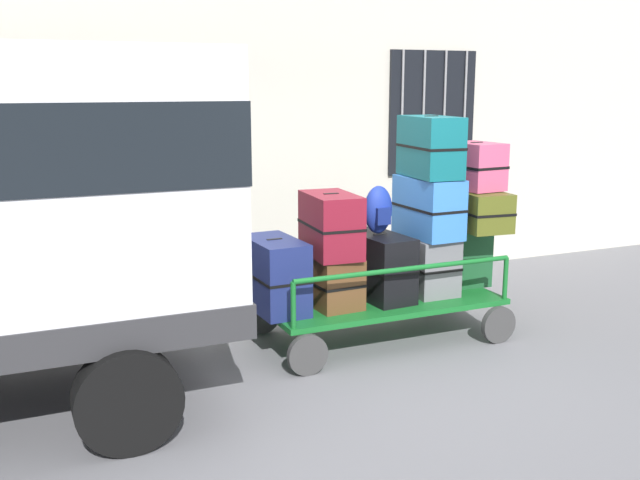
% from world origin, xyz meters
% --- Properties ---
extents(ground_plane, '(40.00, 40.00, 0.00)m').
position_xyz_m(ground_plane, '(0.00, 0.00, 0.00)').
color(ground_plane, slate).
extents(building_wall, '(12.00, 0.38, 5.00)m').
position_xyz_m(building_wall, '(0.00, 2.73, 2.50)').
color(building_wall, beige).
rests_on(building_wall, ground).
extents(luggage_cart, '(2.26, 1.19, 0.40)m').
position_xyz_m(luggage_cart, '(0.39, 0.52, 0.33)').
color(luggage_cart, '#146023').
rests_on(luggage_cart, ground).
extents(cart_railing, '(2.16, 1.05, 0.41)m').
position_xyz_m(cart_railing, '(0.39, 0.52, 0.74)').
color(cart_railing, '#146023').
rests_on(cart_railing, luggage_cart).
extents(suitcase_left_bottom, '(0.43, 0.76, 0.64)m').
position_xyz_m(suitcase_left_bottom, '(-0.63, 0.55, 0.72)').
color(suitcase_left_bottom, navy).
rests_on(suitcase_left_bottom, luggage_cart).
extents(suitcase_midleft_bottom, '(0.43, 0.65, 0.46)m').
position_xyz_m(suitcase_midleft_bottom, '(-0.12, 0.49, 0.62)').
color(suitcase_midleft_bottom, brown).
rests_on(suitcase_midleft_bottom, luggage_cart).
extents(suitcase_midleft_middle, '(0.44, 0.71, 0.56)m').
position_xyz_m(suitcase_midleft_middle, '(-0.12, 0.48, 1.13)').
color(suitcase_midleft_middle, maroon).
rests_on(suitcase_midleft_middle, suitcase_midleft_bottom).
extents(suitcase_center_bottom, '(0.44, 0.78, 0.61)m').
position_xyz_m(suitcase_center_bottom, '(0.39, 0.52, 0.70)').
color(suitcase_center_bottom, black).
rests_on(suitcase_center_bottom, luggage_cart).
extents(suitcase_midright_bottom, '(0.42, 0.68, 0.55)m').
position_xyz_m(suitcase_midright_bottom, '(0.89, 0.53, 0.67)').
color(suitcase_midright_bottom, slate).
rests_on(suitcase_midright_bottom, luggage_cart).
extents(suitcase_midright_middle, '(0.41, 0.73, 0.56)m').
position_xyz_m(suitcase_midright_middle, '(0.89, 0.51, 1.22)').
color(suitcase_midright_middle, '#3372C6').
rests_on(suitcase_midright_middle, suitcase_midright_bottom).
extents(suitcase_midright_top, '(0.43, 0.74, 0.56)m').
position_xyz_m(suitcase_midright_top, '(0.89, 0.51, 1.78)').
color(suitcase_midright_top, '#0F5960').
rests_on(suitcase_midright_top, suitcase_midright_middle).
extents(suitcase_right_bottom, '(0.40, 0.30, 0.59)m').
position_xyz_m(suitcase_right_bottom, '(1.40, 0.54, 0.69)').
color(suitcase_right_bottom, '#194C28').
rests_on(suitcase_right_bottom, luggage_cart).
extents(suitcase_right_middle, '(0.50, 0.99, 0.37)m').
position_xyz_m(suitcase_right_middle, '(1.40, 0.55, 1.17)').
color(suitcase_right_middle, '#4C5119').
rests_on(suitcase_right_middle, suitcase_right_bottom).
extents(suitcase_right_top, '(0.42, 0.55, 0.45)m').
position_xyz_m(suitcase_right_top, '(1.40, 0.50, 1.58)').
color(suitcase_right_top, '#CC4C72').
rests_on(suitcase_right_top, suitcase_right_middle).
extents(backpack, '(0.27, 0.22, 0.44)m').
position_xyz_m(backpack, '(0.38, 0.53, 1.22)').
color(backpack, navy).
rests_on(backpack, suitcase_center_bottom).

